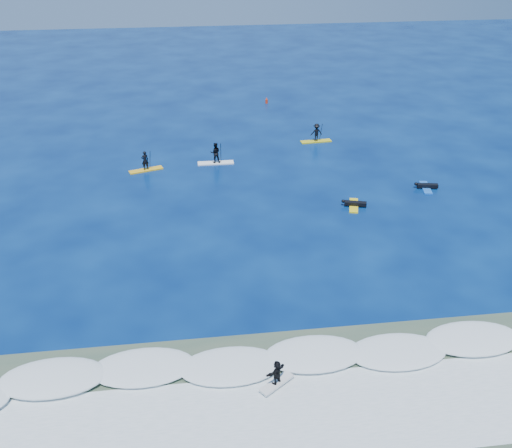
{
  "coord_description": "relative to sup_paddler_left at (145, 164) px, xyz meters",
  "views": [
    {
      "loc": [
        -4.37,
        -29.71,
        18.65
      ],
      "look_at": [
        -0.19,
        2.77,
        0.6
      ],
      "focal_mm": 40.0,
      "sensor_mm": 36.0,
      "label": 1
    }
  ],
  "objects": [
    {
      "name": "ground",
      "position": [
        7.82,
        -14.0,
        -0.6
      ],
      "size": [
        160.0,
        160.0,
        0.0
      ],
      "primitive_type": "plane",
      "color": "#031748",
      "rests_on": "ground"
    },
    {
      "name": "shallow_water",
      "position": [
        7.82,
        -28.0,
        -0.6
      ],
      "size": [
        90.0,
        13.0,
        0.01
      ],
      "primitive_type": "cube",
      "color": "#3A4F3E",
      "rests_on": "ground"
    },
    {
      "name": "breaking_wave",
      "position": [
        7.82,
        -24.0,
        -0.6
      ],
      "size": [
        40.0,
        6.0,
        0.3
      ],
      "primitive_type": "cube",
      "color": "white",
      "rests_on": "ground"
    },
    {
      "name": "whitewater",
      "position": [
        7.82,
        -27.0,
        -0.6
      ],
      "size": [
        34.0,
        5.0,
        0.02
      ],
      "primitive_type": "cube",
      "color": "silver",
      "rests_on": "ground"
    },
    {
      "name": "sup_paddler_left",
      "position": [
        0.0,
        0.0,
        0.0
      ],
      "size": [
        2.82,
        1.49,
        1.93
      ],
      "rotation": [
        0.0,
        0.0,
        0.31
      ],
      "color": "yellow",
      "rests_on": "ground"
    },
    {
      "name": "sup_paddler_center",
      "position": [
        5.76,
        0.75,
        0.19
      ],
      "size": [
        3.01,
        0.78,
        2.11
      ],
      "rotation": [
        0.0,
        0.0,
        -0.01
      ],
      "color": "white",
      "rests_on": "ground"
    },
    {
      "name": "sup_paddler_right",
      "position": [
        15.24,
        4.69,
        0.17
      ],
      "size": [
        2.88,
        0.93,
        1.99
      ],
      "rotation": [
        0.0,
        0.0,
        0.08
      ],
      "color": "gold",
      "rests_on": "ground"
    },
    {
      "name": "prone_paddler_near",
      "position": [
        15.1,
        -8.41,
        -0.44
      ],
      "size": [
        1.79,
        2.35,
        0.48
      ],
      "rotation": [
        0.0,
        0.0,
        1.29
      ],
      "color": "yellow",
      "rests_on": "ground"
    },
    {
      "name": "prone_paddler_far",
      "position": [
        21.4,
        -6.18,
        -0.44
      ],
      "size": [
        1.8,
        2.33,
        0.47
      ],
      "rotation": [
        0.0,
        0.0,
        1.38
      ],
      "color": "blue",
      "rests_on": "ground"
    },
    {
      "name": "wave_surfer",
      "position": [
        6.76,
        -25.2,
        0.14
      ],
      "size": [
        1.71,
        1.44,
        1.28
      ],
      "rotation": [
        0.0,
        0.0,
        0.64
      ],
      "color": "silver",
      "rests_on": "breaking_wave"
    },
    {
      "name": "marker_buoy",
      "position": [
        12.45,
        17.04,
        -0.3
      ],
      "size": [
        0.29,
        0.29,
        0.69
      ],
      "rotation": [
        0.0,
        0.0,
        -0.07
      ],
      "color": "red",
      "rests_on": "ground"
    }
  ]
}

